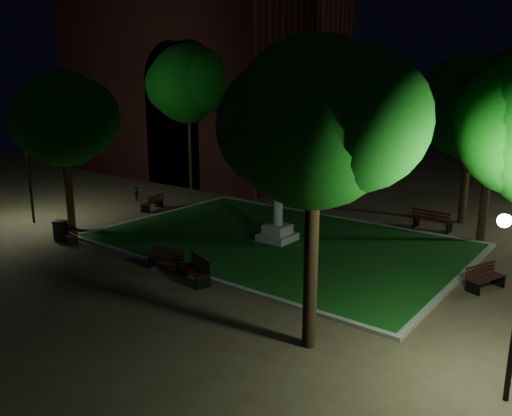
{
  "coord_description": "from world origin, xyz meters",
  "views": [
    {
      "loc": [
        12.04,
        -15.02,
        6.61
      ],
      "look_at": [
        -0.41,
        1.0,
        1.66
      ],
      "focal_mm": 35.0,
      "sensor_mm": 36.0,
      "label": 1
    }
  ],
  "objects_px": {
    "monument": "(278,221)",
    "bench_far_side": "(432,221)",
    "trash_bin": "(61,230)",
    "bench_near_right": "(196,270)",
    "bench_west_near": "(67,234)",
    "bench_left_side": "(153,203)",
    "bicycle": "(137,192)",
    "bench_right_side": "(484,278)",
    "bench_near_left": "(167,259)"
  },
  "relations": [
    {
      "from": "bench_left_side",
      "to": "monument",
      "type": "bearing_deg",
      "value": 70.51
    },
    {
      "from": "bench_far_side",
      "to": "trash_bin",
      "type": "xyz_separation_m",
      "value": [
        -12.46,
        -11.6,
        -0.04
      ]
    },
    {
      "from": "bench_west_near",
      "to": "bench_left_side",
      "type": "distance_m",
      "value": 6.34
    },
    {
      "from": "monument",
      "to": "bicycle",
      "type": "distance_m",
      "value": 11.79
    },
    {
      "from": "bench_west_near",
      "to": "trash_bin",
      "type": "relative_size",
      "value": 1.66
    },
    {
      "from": "monument",
      "to": "bench_far_side",
      "type": "distance_m",
      "value": 7.62
    },
    {
      "from": "bench_right_side",
      "to": "bench_west_near",
      "type": "bearing_deg",
      "value": 131.52
    },
    {
      "from": "bench_near_left",
      "to": "bench_far_side",
      "type": "bearing_deg",
      "value": 45.79
    },
    {
      "from": "bench_right_side",
      "to": "bench_far_side",
      "type": "distance_m",
      "value": 7.08
    },
    {
      "from": "trash_bin",
      "to": "bicycle",
      "type": "height_order",
      "value": "bicycle"
    },
    {
      "from": "trash_bin",
      "to": "bench_left_side",
      "type": "bearing_deg",
      "value": 98.95
    },
    {
      "from": "trash_bin",
      "to": "monument",
      "type": "bearing_deg",
      "value": 35.88
    },
    {
      "from": "bench_right_side",
      "to": "trash_bin",
      "type": "distance_m",
      "value": 17.2
    },
    {
      "from": "bench_near_right",
      "to": "bench_far_side",
      "type": "bearing_deg",
      "value": 90.46
    },
    {
      "from": "bench_near_left",
      "to": "bench_west_near",
      "type": "relative_size",
      "value": 1.03
    },
    {
      "from": "bench_near_left",
      "to": "bench_left_side",
      "type": "height_order",
      "value": "bench_left_side"
    },
    {
      "from": "monument",
      "to": "bench_near_right",
      "type": "height_order",
      "value": "monument"
    },
    {
      "from": "bench_near_left",
      "to": "bench_west_near",
      "type": "height_order",
      "value": "bench_near_left"
    },
    {
      "from": "bench_west_near",
      "to": "trash_bin",
      "type": "bearing_deg",
      "value": -174.91
    },
    {
      "from": "bench_near_left",
      "to": "bicycle",
      "type": "bearing_deg",
      "value": 130.06
    },
    {
      "from": "bench_near_right",
      "to": "bench_left_side",
      "type": "xyz_separation_m",
      "value": [
        -9.13,
        5.96,
        0.0
      ]
    },
    {
      "from": "bench_near_left",
      "to": "bench_far_side",
      "type": "height_order",
      "value": "bench_far_side"
    },
    {
      "from": "bench_right_side",
      "to": "bicycle",
      "type": "bearing_deg",
      "value": 106.78
    },
    {
      "from": "bench_near_left",
      "to": "bench_far_side",
      "type": "relative_size",
      "value": 0.79
    },
    {
      "from": "bench_near_left",
      "to": "bench_right_side",
      "type": "relative_size",
      "value": 0.92
    },
    {
      "from": "monument",
      "to": "bench_far_side",
      "type": "bearing_deg",
      "value": 51.92
    },
    {
      "from": "bench_far_side",
      "to": "bicycle",
      "type": "bearing_deg",
      "value": 17.91
    },
    {
      "from": "bench_near_right",
      "to": "bench_right_side",
      "type": "height_order",
      "value": "bench_near_right"
    },
    {
      "from": "bench_far_side",
      "to": "bench_right_side",
      "type": "bearing_deg",
      "value": 125.86
    },
    {
      "from": "bench_near_right",
      "to": "bench_left_side",
      "type": "height_order",
      "value": "same"
    },
    {
      "from": "bench_near_right",
      "to": "bicycle",
      "type": "relative_size",
      "value": 0.99
    },
    {
      "from": "bench_west_near",
      "to": "bench_near_right",
      "type": "bearing_deg",
      "value": 8.9
    },
    {
      "from": "bench_left_side",
      "to": "bench_right_side",
      "type": "height_order",
      "value": "bench_left_side"
    },
    {
      "from": "bench_left_side",
      "to": "bench_far_side",
      "type": "distance_m",
      "value": 14.5
    },
    {
      "from": "bench_right_side",
      "to": "bench_far_side",
      "type": "height_order",
      "value": "bench_far_side"
    },
    {
      "from": "bench_near_left",
      "to": "bench_west_near",
      "type": "bearing_deg",
      "value": 168.42
    },
    {
      "from": "bench_near_right",
      "to": "bench_far_side",
      "type": "height_order",
      "value": "bench_far_side"
    },
    {
      "from": "bench_left_side",
      "to": "trash_bin",
      "type": "xyz_separation_m",
      "value": [
        0.97,
        -6.14,
        0.03
      ]
    },
    {
      "from": "bench_left_side",
      "to": "trash_bin",
      "type": "height_order",
      "value": "bench_left_side"
    },
    {
      "from": "bench_near_right",
      "to": "bench_right_side",
      "type": "relative_size",
      "value": 1.04
    },
    {
      "from": "bench_far_side",
      "to": "bench_west_near",
      "type": "bearing_deg",
      "value": 47.69
    },
    {
      "from": "bench_near_left",
      "to": "trash_bin",
      "type": "xyz_separation_m",
      "value": [
        -6.41,
        -0.41,
        0.08
      ]
    },
    {
      "from": "monument",
      "to": "bench_near_left",
      "type": "distance_m",
      "value": 5.41
    },
    {
      "from": "bench_right_side",
      "to": "bicycle",
      "type": "height_order",
      "value": "bicycle"
    },
    {
      "from": "bench_west_near",
      "to": "bicycle",
      "type": "relative_size",
      "value": 0.85
    },
    {
      "from": "trash_bin",
      "to": "bench_near_right",
      "type": "bearing_deg",
      "value": 1.26
    },
    {
      "from": "trash_bin",
      "to": "bench_far_side",
      "type": "bearing_deg",
      "value": 42.97
    },
    {
      "from": "bench_far_side",
      "to": "monument",
      "type": "bearing_deg",
      "value": 55.35
    },
    {
      "from": "monument",
      "to": "bicycle",
      "type": "height_order",
      "value": "monument"
    },
    {
      "from": "bench_left_side",
      "to": "bicycle",
      "type": "bearing_deg",
      "value": -129.23
    }
  ]
}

